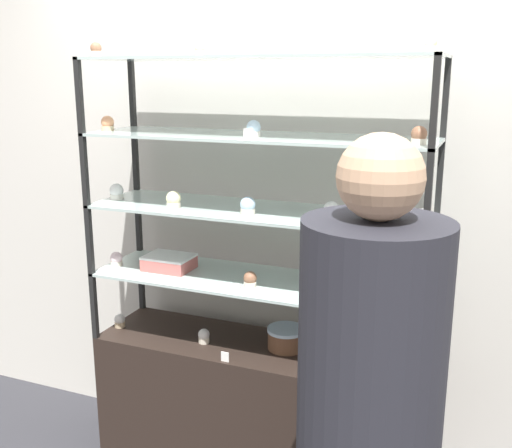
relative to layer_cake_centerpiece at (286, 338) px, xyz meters
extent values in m
cube|color=silver|center=(-0.13, 0.33, 0.55)|extent=(8.00, 0.05, 2.60)
cube|color=black|center=(-0.13, -0.03, -0.40)|extent=(1.48, 0.42, 0.70)
cube|color=black|center=(-0.86, 0.17, 0.11)|extent=(0.02, 0.02, 0.32)
cube|color=black|center=(0.60, 0.17, 0.11)|extent=(0.02, 0.02, 0.32)
cube|color=black|center=(-0.86, -0.23, 0.11)|extent=(0.02, 0.02, 0.32)
cube|color=black|center=(0.60, -0.23, 0.11)|extent=(0.02, 0.02, 0.32)
cube|color=#B2C6C1|center=(-0.13, -0.03, 0.26)|extent=(1.48, 0.42, 0.01)
cube|color=black|center=(-0.86, 0.17, 0.43)|extent=(0.02, 0.02, 0.32)
cube|color=black|center=(0.60, 0.17, 0.43)|extent=(0.02, 0.02, 0.32)
cube|color=black|center=(-0.86, -0.23, 0.43)|extent=(0.02, 0.02, 0.32)
cube|color=black|center=(0.60, -0.23, 0.43)|extent=(0.02, 0.02, 0.32)
cube|color=#B2C6C1|center=(-0.13, -0.03, 0.58)|extent=(1.48, 0.42, 0.01)
cube|color=black|center=(-0.86, 0.17, 0.74)|extent=(0.02, 0.02, 0.32)
cube|color=black|center=(0.60, 0.17, 0.74)|extent=(0.02, 0.02, 0.32)
cube|color=black|center=(-0.86, -0.23, 0.74)|extent=(0.02, 0.02, 0.32)
cube|color=black|center=(0.60, -0.23, 0.74)|extent=(0.02, 0.02, 0.32)
cube|color=#B2C6C1|center=(-0.13, -0.03, 0.90)|extent=(1.48, 0.42, 0.01)
cube|color=black|center=(-0.86, 0.17, 1.06)|extent=(0.02, 0.02, 0.32)
cube|color=black|center=(0.60, 0.17, 1.06)|extent=(0.02, 0.02, 0.32)
cube|color=black|center=(-0.86, -0.23, 1.06)|extent=(0.02, 0.02, 0.32)
cube|color=black|center=(0.60, -0.23, 1.06)|extent=(0.02, 0.02, 0.32)
cube|color=#B2C6C1|center=(-0.13, -0.03, 1.22)|extent=(1.48, 0.42, 0.01)
cylinder|color=brown|center=(0.00, 0.00, -0.01)|extent=(0.16, 0.16, 0.08)
cylinder|color=silver|center=(0.00, 0.00, 0.04)|extent=(0.17, 0.17, 0.01)
cube|color=#C66660|center=(-0.56, -0.04, 0.30)|extent=(0.22, 0.16, 0.06)
cube|color=white|center=(-0.56, -0.04, 0.33)|extent=(0.22, 0.17, 0.01)
cylinder|color=#CCB28C|center=(-0.83, -0.08, -0.04)|extent=(0.05, 0.05, 0.03)
sphere|color=white|center=(-0.83, -0.08, -0.01)|extent=(0.05, 0.05, 0.05)
cylinder|color=beige|center=(-0.37, -0.08, -0.04)|extent=(0.05, 0.05, 0.03)
sphere|color=white|center=(-0.37, -0.08, -0.01)|extent=(0.05, 0.05, 0.05)
cylinder|color=white|center=(0.55, -0.13, -0.04)|extent=(0.05, 0.05, 0.03)
sphere|color=#E5996B|center=(0.55, -0.13, -0.01)|extent=(0.05, 0.05, 0.05)
cube|color=white|center=(-0.20, -0.22, -0.03)|extent=(0.04, 0.00, 0.04)
cylinder|color=beige|center=(-0.82, -0.09, 0.28)|extent=(0.05, 0.05, 0.02)
sphere|color=silver|center=(-0.82, -0.09, 0.31)|extent=(0.06, 0.06, 0.06)
cylinder|color=beige|center=(-0.12, -0.12, 0.28)|extent=(0.05, 0.05, 0.02)
sphere|color=#8C5B42|center=(-0.12, -0.12, 0.31)|extent=(0.06, 0.06, 0.06)
cylinder|color=beige|center=(0.21, -0.08, 0.28)|extent=(0.05, 0.05, 0.02)
sphere|color=#8C5B42|center=(0.21, -0.08, 0.31)|extent=(0.06, 0.06, 0.06)
cylinder|color=white|center=(0.54, -0.14, 0.28)|extent=(0.05, 0.05, 0.02)
sphere|color=silver|center=(0.54, -0.14, 0.31)|extent=(0.06, 0.06, 0.06)
cube|color=white|center=(-0.14, -0.22, 0.29)|extent=(0.04, 0.00, 0.04)
cylinder|color=white|center=(-0.82, -0.06, 0.60)|extent=(0.06, 0.06, 0.02)
sphere|color=white|center=(-0.82, -0.06, 0.63)|extent=(0.06, 0.06, 0.06)
cylinder|color=beige|center=(-0.48, -0.12, 0.60)|extent=(0.06, 0.06, 0.02)
sphere|color=#F4EAB2|center=(-0.48, -0.12, 0.63)|extent=(0.06, 0.06, 0.06)
cylinder|color=beige|center=(-0.14, -0.12, 0.60)|extent=(0.06, 0.06, 0.02)
sphere|color=silver|center=(-0.14, -0.12, 0.63)|extent=(0.06, 0.06, 0.06)
cylinder|color=#CCB28C|center=(0.21, -0.08, 0.60)|extent=(0.06, 0.06, 0.02)
sphere|color=white|center=(0.21, -0.08, 0.63)|extent=(0.06, 0.06, 0.06)
cylinder|color=beige|center=(0.56, -0.08, 0.60)|extent=(0.06, 0.06, 0.02)
sphere|color=white|center=(0.56, -0.08, 0.63)|extent=(0.06, 0.06, 0.06)
cube|color=white|center=(0.29, -0.22, 0.61)|extent=(0.04, 0.00, 0.04)
cylinder|color=#CCB28C|center=(-0.83, -0.09, 0.91)|extent=(0.06, 0.06, 0.02)
sphere|color=#E5996B|center=(-0.83, -0.09, 0.94)|extent=(0.06, 0.06, 0.06)
cylinder|color=white|center=(-0.12, -0.09, 0.91)|extent=(0.06, 0.06, 0.02)
sphere|color=silver|center=(-0.12, -0.09, 0.94)|extent=(0.06, 0.06, 0.06)
cylinder|color=beige|center=(0.54, -0.12, 0.91)|extent=(0.06, 0.06, 0.02)
sphere|color=#8C5B42|center=(0.54, -0.12, 0.94)|extent=(0.06, 0.06, 0.06)
cube|color=white|center=(-0.09, -0.22, 0.93)|extent=(0.04, 0.00, 0.04)
cylinder|color=beige|center=(-0.83, -0.13, 1.23)|extent=(0.05, 0.05, 0.03)
sphere|color=#8C5B42|center=(-0.83, -0.13, 1.26)|extent=(0.05, 0.05, 0.05)
cylinder|color=#CCB28C|center=(-0.36, -0.09, 1.23)|extent=(0.05, 0.05, 0.03)
sphere|color=#F4EAB2|center=(-0.36, -0.09, 1.26)|extent=(0.05, 0.05, 0.05)
cylinder|color=beige|center=(0.08, -0.14, 1.23)|extent=(0.05, 0.05, 0.03)
sphere|color=white|center=(0.08, -0.14, 1.26)|extent=(0.05, 0.05, 0.05)
cylinder|color=beige|center=(0.55, -0.09, 1.23)|extent=(0.05, 0.05, 0.03)
sphere|color=#F4EAB2|center=(0.55, -0.09, 1.26)|extent=(0.05, 0.05, 0.05)
cube|color=white|center=(-0.09, -0.22, 1.24)|extent=(0.04, 0.00, 0.04)
torus|color=#EFE5CC|center=(0.31, -0.01, 1.24)|extent=(0.14, 0.14, 0.04)
cylinder|color=#26262D|center=(0.53, -0.82, 0.42)|extent=(0.41, 0.41, 0.71)
sphere|color=tan|center=(0.53, -0.82, 0.89)|extent=(0.23, 0.23, 0.23)
camera|label=1|loc=(0.81, -2.35, 1.15)|focal=42.00mm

